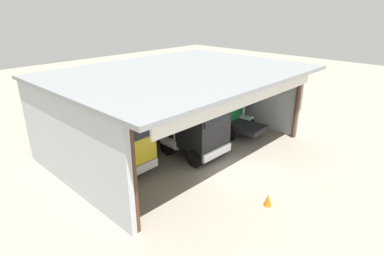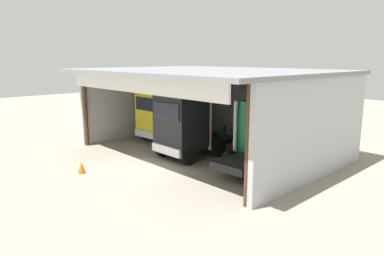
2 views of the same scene
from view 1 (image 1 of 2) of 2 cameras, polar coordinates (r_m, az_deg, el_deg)
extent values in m
plane|color=gray|center=(17.16, 8.26, -8.01)|extent=(80.00, 80.00, 0.00)
cube|color=#ADB2B7|center=(22.68, -11.58, 5.67)|extent=(13.52, 0.24, 4.73)
cube|color=#ADB2B7|center=(15.57, -21.50, -2.85)|extent=(0.24, 9.62, 4.73)
cube|color=#ADB2B7|center=(24.03, 8.70, 6.75)|extent=(0.24, 9.62, 4.73)
cube|color=gray|center=(18.05, -2.04, 10.12)|extent=(14.12, 10.76, 0.20)
cylinder|color=#4C2D1E|center=(12.00, -10.46, -9.04)|extent=(0.24, 0.24, 4.73)
cylinder|color=#4C2D1E|center=(21.60, 18.44, 4.19)|extent=(0.24, 0.24, 4.73)
cube|color=white|center=(15.25, 10.52, 5.89)|extent=(12.16, 0.12, 0.90)
cube|color=yellow|center=(16.45, -12.61, -1.31)|extent=(2.56, 2.52, 2.80)
cube|color=black|center=(15.33, -10.01, -0.85)|extent=(2.12, 0.12, 0.84)
cube|color=silver|center=(16.16, -9.49, -7.41)|extent=(2.38, 0.22, 0.44)
cube|color=#232326|center=(18.36, -15.43, -4.12)|extent=(1.96, 3.18, 0.36)
cylinder|color=silver|center=(18.24, -12.23, -0.32)|extent=(0.18, 0.18, 2.50)
cylinder|color=silver|center=(17.15, -18.25, -2.39)|extent=(0.18, 0.18, 2.50)
cylinder|color=silver|center=(17.57, -17.97, -5.18)|extent=(0.59, 1.21, 0.56)
cylinder|color=black|center=(17.37, -8.29, -5.72)|extent=(0.33, 1.02, 1.01)
cylinder|color=black|center=(16.25, -14.26, -8.24)|extent=(0.33, 1.02, 1.01)
cylinder|color=black|center=(18.98, -12.62, -3.59)|extent=(0.33, 1.02, 1.01)
cylinder|color=black|center=(17.95, -18.29, -5.71)|extent=(0.33, 1.02, 1.01)
cube|color=black|center=(17.61, 2.05, 1.25)|extent=(2.45, 2.03, 2.98)
cube|color=black|center=(16.81, 4.69, 2.07)|extent=(2.08, 0.07, 0.90)
cube|color=silver|center=(17.61, 4.56, -4.45)|extent=(2.32, 0.17, 0.44)
cube|color=#232326|center=(19.39, -2.11, -1.77)|extent=(1.84, 3.38, 0.36)
cylinder|color=silver|center=(19.24, 1.64, 1.86)|extent=(0.18, 0.18, 2.74)
cylinder|color=silver|center=(17.76, -3.13, 0.13)|extent=(0.18, 0.18, 2.74)
cylinder|color=silver|center=(18.45, -3.91, -2.66)|extent=(0.56, 1.20, 0.56)
cylinder|color=black|center=(18.80, 5.08, -3.22)|extent=(0.30, 1.10, 1.10)
cylinder|color=black|center=(17.33, 0.60, -5.38)|extent=(0.30, 1.10, 1.10)
cylinder|color=black|center=(20.16, 0.08, -1.37)|extent=(0.30, 1.10, 1.10)
cylinder|color=black|center=(18.79, -4.44, -3.20)|extent=(0.30, 1.10, 1.10)
cube|color=#197F3D|center=(22.14, 4.69, 4.98)|extent=(2.59, 2.68, 2.69)
cube|color=black|center=(22.77, 2.08, 6.74)|extent=(2.10, 0.17, 0.81)
cube|color=silver|center=(23.35, 1.96, 2.20)|extent=(2.35, 0.28, 0.44)
cube|color=#232326|center=(21.62, 8.57, 0.43)|extent=(2.02, 3.48, 0.36)
cylinder|color=silver|center=(20.53, 6.07, 3.25)|extent=(0.18, 0.18, 2.96)
cylinder|color=silver|center=(22.31, 9.35, 4.58)|extent=(0.18, 0.18, 2.96)
cylinder|color=silver|center=(22.61, 9.46, 1.65)|extent=(0.62, 1.23, 0.56)
cylinder|color=black|center=(22.13, 1.84, 0.67)|extent=(0.35, 1.05, 1.04)
cylinder|color=black|center=(23.76, 5.13, 2.08)|extent=(0.35, 1.05, 1.04)
cylinder|color=black|center=(20.83, 6.93, -0.85)|extent=(0.35, 1.05, 1.04)
cylinder|color=black|center=(22.55, 10.02, 0.75)|extent=(0.35, 1.05, 1.04)
cylinder|color=#197233|center=(21.18, -14.15, -1.25)|extent=(0.58, 0.58, 0.85)
cube|color=#1E59A5|center=(25.34, 1.12, 3.38)|extent=(0.90, 0.60, 1.00)
cone|color=orange|center=(14.75, 13.54, -12.52)|extent=(0.36, 0.36, 0.56)
camera|label=2|loc=(26.85, 47.18, 8.75)|focal=32.78mm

